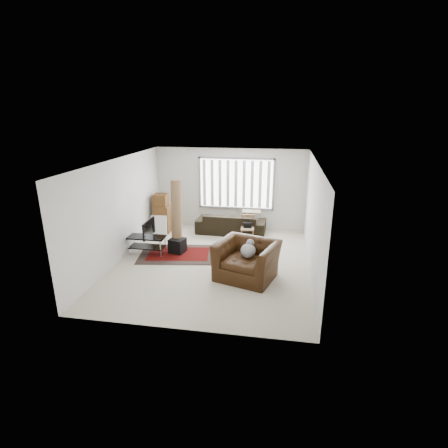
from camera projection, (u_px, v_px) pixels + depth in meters
The scene contains 11 objects.
room at pixel (217, 194), 9.21m from camera, with size 6.00×6.02×2.71m.
persian_rug at pixel (178, 254), 9.82m from camera, with size 2.33×1.74×0.02m.
tv_stand at pixel (147, 241), 9.78m from camera, with size 1.03×0.46×0.51m.
tv at pixel (146, 228), 9.66m from camera, with size 0.83×0.11×0.48m, color black.
subwoofer at pixel (177, 245), 9.89m from camera, with size 0.40×0.40×0.40m, color black.
moving_boxes at pixel (162, 215), 11.47m from camera, with size 0.55×0.51×1.28m.
white_flatpack at pixel (159, 225), 11.25m from camera, with size 0.51×0.07×0.65m, color silver.
rolled_rug at pixel (177, 216), 9.89m from camera, with size 0.30×0.30×2.00m, color brown.
sofa at pixel (231, 220), 11.43m from camera, with size 2.24×0.97×0.86m, color black.
side_chair at pixel (248, 227), 10.84m from camera, with size 0.44×0.44×0.76m.
armchair at pixel (247, 257), 8.34m from camera, with size 1.68×1.56×1.03m.
Camera 1 is at (1.72, -8.33, 3.88)m, focal length 28.00 mm.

